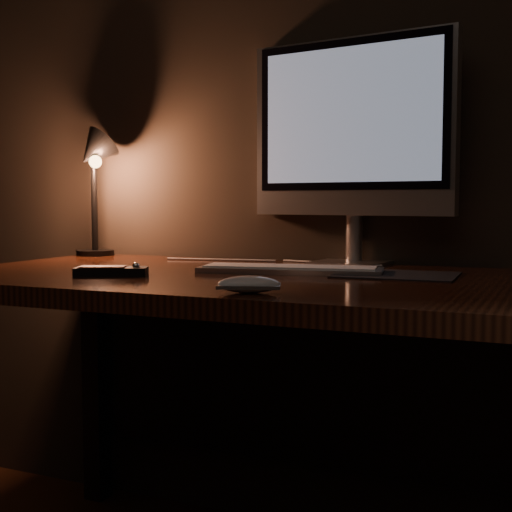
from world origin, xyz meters
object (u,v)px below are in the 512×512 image
at_px(monitor, 351,132).
at_px(keyboard, 290,269).
at_px(desk, 299,329).
at_px(media_remote, 111,271).
at_px(desk_lamp, 94,169).
at_px(mouse, 249,287).

bearing_deg(monitor, keyboard, -96.82).
distance_m(desk, media_remote, 0.44).
bearing_deg(desk_lamp, mouse, -33.61).
relative_size(keyboard, mouse, 3.72).
height_order(mouse, media_remote, media_remote).
xyz_separation_m(keyboard, media_remote, (-0.33, -0.22, 0.00)).
distance_m(keyboard, media_remote, 0.40).
relative_size(keyboard, media_remote, 2.53).
relative_size(desk, monitor, 2.80).
relative_size(desk, keyboard, 3.83).
bearing_deg(mouse, media_remote, 139.40).
bearing_deg(desk, monitor, 80.14).
height_order(keyboard, media_remote, media_remote).
relative_size(monitor, media_remote, 3.45).
bearing_deg(media_remote, desk, 6.45).
height_order(monitor, media_remote, monitor).
bearing_deg(monitor, desk, -91.47).
distance_m(desk, keyboard, 0.14).
bearing_deg(mouse, desk, 75.75).
xyz_separation_m(mouse, media_remote, (-0.39, 0.14, -0.00)).
height_order(media_remote, desk_lamp, desk_lamp).
xyz_separation_m(desk, desk_lamp, (-0.71, 0.21, 0.38)).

